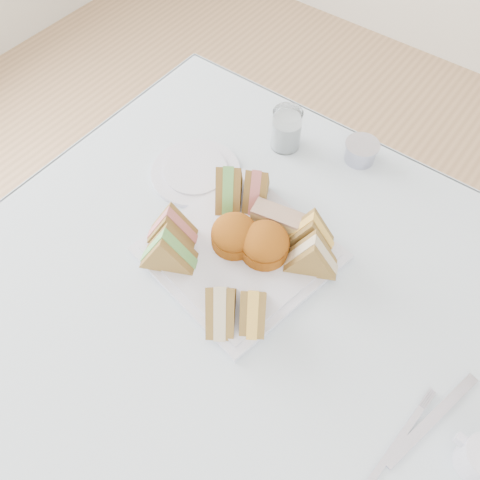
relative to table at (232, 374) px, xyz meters
The scene contains 20 objects.
floor 0.37m from the table, ahead, with size 4.00×4.00×0.00m, color #9E7751.
table is the anchor object (origin of this frame).
tablecloth 0.37m from the table, ahead, with size 1.02×1.02×0.01m, color #AEC4D9.
serving_plate 0.39m from the table, 115.59° to the left, with size 0.30×0.30×0.01m, color silver.
sandwich_fl_a 0.46m from the table, 167.51° to the left, with size 0.09×0.04×0.08m, color brown, non-canonical shape.
sandwich_fl_b 0.45m from the table, behind, with size 0.10×0.05×0.09m, color brown, non-canonical shape.
sandwich_fr_a 0.43m from the table, ahead, with size 0.09×0.04×0.08m, color brown, non-canonical shape.
sandwich_fr_b 0.43m from the table, 73.81° to the right, with size 0.10×0.05×0.09m, color brown, non-canonical shape.
sandwich_bl_a 0.49m from the table, 127.70° to the left, with size 0.10×0.05×0.09m, color brown, non-canonical shape.
sandwich_bl_b 0.49m from the table, 114.18° to the left, with size 0.09×0.04×0.08m, color brown, non-canonical shape.
sandwich_br_a 0.46m from the table, 60.48° to the left, with size 0.10×0.05×0.09m, color brown, non-canonical shape.
sandwich_br_b 0.47m from the table, 75.24° to the left, with size 0.09×0.04×0.08m, color brown, non-canonical shape.
scone_left 0.43m from the table, 122.72° to the left, with size 0.09×0.09×0.06m, color #9A4D10.
scone_right 0.43m from the table, 92.39° to the left, with size 0.09×0.09×0.06m, color #9A4D10.
pastry_slice 0.45m from the table, 96.71° to the left, with size 0.10×0.04×0.05m, color #DEC276.
side_plate 0.49m from the table, 140.98° to the left, with size 0.19×0.19×0.01m, color silver.
water_glass 0.58m from the table, 110.06° to the left, with size 0.06×0.06×0.09m, color white.
tea_strainer 0.59m from the table, 88.26° to the left, with size 0.07×0.07×0.04m, color #ADABBF.
knife 0.53m from the table, ahead, with size 0.02×0.21×0.00m, color #ADABBF.
fork 0.52m from the table, ahead, with size 0.01×0.18×0.00m, color #ADABBF.
Camera 1 is at (0.27, -0.33, 1.55)m, focal length 38.00 mm.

